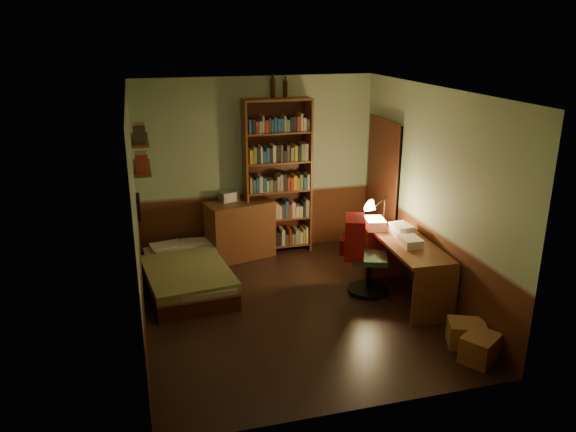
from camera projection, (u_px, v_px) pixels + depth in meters
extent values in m
cube|color=black|center=(293.00, 308.00, 6.84)|extent=(3.50, 4.00, 0.02)
cube|color=silver|center=(294.00, 90.00, 6.00)|extent=(3.50, 4.00, 0.02)
cube|color=#9BB38E|center=(257.00, 166.00, 8.26)|extent=(3.50, 0.02, 2.60)
cube|color=#9BB38E|center=(135.00, 219.00, 5.98)|extent=(0.02, 4.00, 2.60)
cube|color=#9BB38E|center=(432.00, 195.00, 6.86)|extent=(0.02, 4.00, 2.60)
cube|color=#9BB38E|center=(361.00, 278.00, 4.59)|extent=(3.50, 0.02, 2.60)
cube|color=black|center=(383.00, 190.00, 8.14)|extent=(0.06, 0.90, 2.00)
cube|color=#3C190E|center=(381.00, 190.00, 8.13)|extent=(0.02, 0.98, 2.08)
cube|color=olive|center=(186.00, 267.00, 7.34)|extent=(1.10, 1.88, 0.54)
cube|color=brown|center=(240.00, 230.00, 8.24)|extent=(1.04, 0.69, 0.84)
cube|color=#B2B2B7|center=(229.00, 196.00, 8.16)|extent=(0.31, 0.27, 0.14)
cube|color=brown|center=(278.00, 178.00, 8.23)|extent=(0.99, 0.33, 2.30)
cylinder|color=black|center=(273.00, 88.00, 7.91)|extent=(0.09, 0.09, 0.26)
cylinder|color=black|center=(285.00, 89.00, 7.96)|extent=(0.07, 0.07, 0.23)
cube|color=brown|center=(408.00, 271.00, 6.96)|extent=(0.63, 1.40, 0.74)
cube|color=silver|center=(375.00, 223.00, 7.35)|extent=(0.29, 0.36, 0.13)
cone|color=black|center=(385.00, 205.00, 7.38)|extent=(0.22, 0.22, 0.56)
cube|color=#31563E|center=(370.00, 255.00, 7.09)|extent=(0.64, 0.60, 1.02)
cube|color=#AF1614|center=(360.00, 204.00, 6.57)|extent=(0.39, 0.49, 0.52)
cube|color=brown|center=(142.00, 168.00, 6.92)|extent=(0.20, 0.90, 0.03)
cube|color=brown|center=(140.00, 140.00, 6.81)|extent=(0.20, 0.90, 0.03)
cube|color=black|center=(138.00, 207.00, 6.56)|extent=(0.04, 0.32, 0.26)
cube|color=olive|center=(480.00, 348.00, 5.72)|extent=(0.48, 0.46, 0.28)
cube|color=olive|center=(466.00, 334.00, 6.00)|extent=(0.47, 0.44, 0.27)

